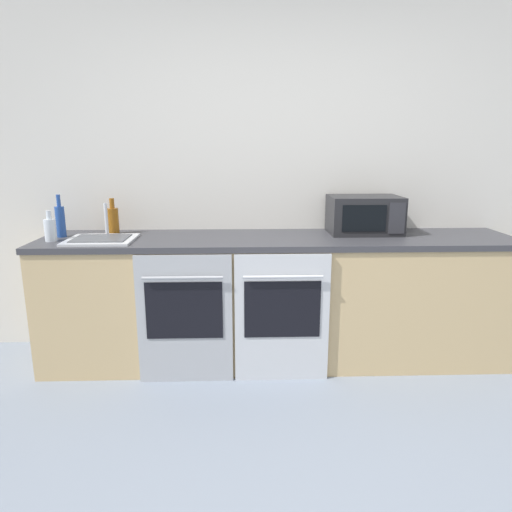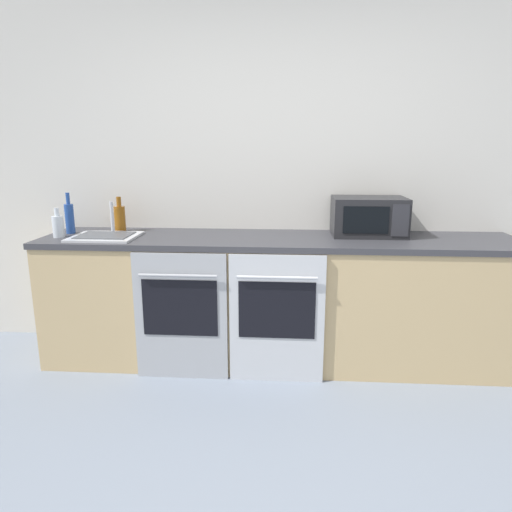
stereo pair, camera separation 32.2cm
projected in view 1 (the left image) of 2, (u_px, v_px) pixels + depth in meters
name	position (u px, v px, depth m)	size (l,w,h in m)	color
wall_back	(275.00, 177.00, 3.45)	(10.00, 0.06, 2.60)	silver
counter_back	(278.00, 298.00, 3.30)	(3.31, 0.67, 0.91)	tan
oven_left	(185.00, 319.00, 2.95)	(0.62, 0.06, 0.86)	#A8AAAF
oven_right	(282.00, 318.00, 2.97)	(0.62, 0.06, 0.86)	silver
microwave	(364.00, 215.00, 3.30)	(0.51, 0.35, 0.27)	#232326
bottle_clear	(50.00, 229.00, 3.03)	(0.08, 0.08, 0.21)	silver
bottle_blue	(60.00, 220.00, 3.17)	(0.06, 0.06, 0.30)	#234793
bottle_amber	(113.00, 220.00, 3.29)	(0.08, 0.08, 0.26)	#8C5114
sink	(101.00, 239.00, 3.06)	(0.44, 0.38, 0.24)	silver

